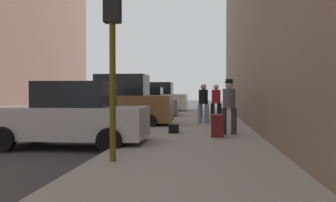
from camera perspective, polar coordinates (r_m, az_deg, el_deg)
The scene contains 14 objects.
ground_plane at distance 13.25m, azimuth -22.80°, elevation -5.28°, with size 120.00×120.00×0.00m, color #38383A.
sidewalk at distance 11.65m, azimuth 4.23°, elevation -5.71°, with size 4.00×40.00×0.15m, color gray.
parked_silver_sedan at distance 10.49m, azimuth -14.68°, elevation -2.28°, with size 4.21×2.08×1.79m.
parked_bronze_suv at distance 15.97m, azimuth -7.49°, elevation -0.37°, with size 4.63×2.13×2.25m.
parked_gray_coupe at distance 22.05m, azimuth -3.80°, elevation -0.38°, with size 4.23×2.11×1.79m.
parked_white_van at distance 27.85m, azimuth -1.79°, elevation 0.35°, with size 4.66×2.18×2.25m.
fire_hydrant at distance 16.95m, azimuth -0.54°, elevation -2.07°, with size 0.42×0.22×0.70m.
traffic_light at distance 7.48m, azimuth -8.45°, elevation 11.00°, with size 0.32×0.32×3.60m.
pedestrian_with_beanie at distance 12.22m, azimuth 9.28°, elevation -0.40°, with size 0.51×0.42×1.78m.
pedestrian_with_fedora at distance 20.34m, azimuth 5.47°, elevation 0.29°, with size 0.50×0.41×1.78m.
pedestrian_in_jeans at distance 16.43m, azimuth 5.40°, elevation -0.07°, with size 0.53×0.49×1.71m.
pedestrian_in_red_jacket at distance 17.20m, azimuth 7.33°, elevation -0.01°, with size 0.53×0.48×1.71m.
rolling_suitcase at distance 11.53m, azimuth 7.53°, elevation -3.71°, with size 0.39×0.58×1.04m.
duffel_bag at distance 12.51m, azimuth 0.91°, elevation -4.23°, with size 0.32×0.44×0.28m.
Camera 1 is at (6.31, -11.56, 1.50)m, focal length 40.00 mm.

